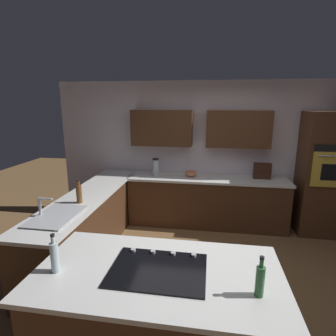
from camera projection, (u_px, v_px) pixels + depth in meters
ground_plane at (211, 283)px, 3.39m from camera, size 14.00×14.00×0.00m
wall_back at (210, 147)px, 5.04m from camera, size 6.00×0.44×2.60m
lower_cabinets_back at (206, 202)px, 4.96m from camera, size 2.80×0.60×0.86m
countertop_back at (207, 179)px, 4.85m from camera, size 2.84×0.64×0.04m
lower_cabinets_side at (91, 223)px, 4.10m from camera, size 0.60×2.90×0.86m
countertop_side at (89, 195)px, 3.99m from camera, size 0.64×2.94×0.04m
island_base at (159, 320)px, 2.27m from camera, size 1.89×0.97×0.86m
island_top at (158, 273)px, 2.16m from camera, size 1.97×1.05×0.04m
wall_oven at (325, 174)px, 4.51m from camera, size 0.80×0.66×2.08m
sink_unit at (56, 215)px, 3.17m from camera, size 0.46×0.70×0.23m
cooktop at (158, 269)px, 2.16m from camera, size 0.76×0.56×0.03m
blender at (156, 168)px, 5.00m from camera, size 0.15×0.15×0.31m
mixing_bowl at (191, 173)px, 4.91m from camera, size 0.22×0.22×0.12m
spice_rack at (262, 171)px, 4.75m from camera, size 0.30×0.11×0.28m
dish_soap_bottle at (79, 193)px, 3.59m from camera, size 0.08×0.08×0.32m
oil_bottle at (55, 256)px, 2.11m from camera, size 0.07×0.07×0.33m
second_bottle at (260, 280)px, 1.85m from camera, size 0.06×0.06×0.30m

